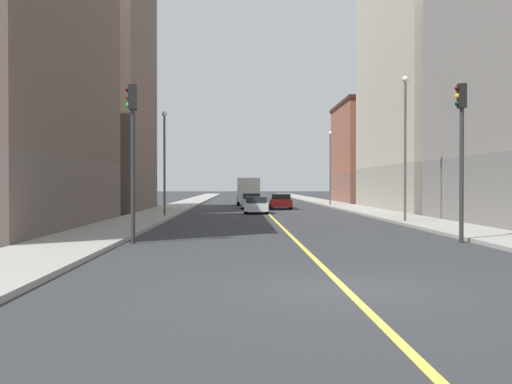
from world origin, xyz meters
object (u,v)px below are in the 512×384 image
(street_lamp_right_near, at_px, (164,152))
(box_truck, at_px, (248,190))
(street_lamp_left_near, at_px, (405,134))
(car_red, at_px, (281,202))
(building_left_far, at_px, (384,153))
(car_silver, at_px, (251,201))
(building_right_midblock, at_px, (79,79))
(street_lamp_left_far, at_px, (330,160))
(traffic_light_right_near, at_px, (132,141))
(traffic_light_left_near, at_px, (461,140))
(building_left_mid, at_px, (442,72))
(car_white, at_px, (256,205))

(street_lamp_right_near, xyz_separation_m, box_truck, (5.85, 25.34, -2.75))
(street_lamp_left_near, height_order, car_red, street_lamp_left_near)
(building_left_far, height_order, car_silver, building_left_far)
(building_right_midblock, height_order, car_red, building_right_midblock)
(street_lamp_left_far, bearing_deg, building_right_midblock, -151.38)
(car_silver, distance_m, box_truck, 9.96)
(traffic_light_right_near, bearing_deg, car_red, 76.96)
(street_lamp_left_near, xyz_separation_m, car_silver, (-8.12, 21.93, -4.28))
(traffic_light_left_near, height_order, street_lamp_left_near, street_lamp_left_near)
(box_truck, bearing_deg, street_lamp_right_near, -103.00)
(traffic_light_right_near, distance_m, car_red, 33.92)
(street_lamp_left_near, height_order, car_silver, street_lamp_left_near)
(car_red, bearing_deg, traffic_light_left_near, -82.22)
(building_left_far, bearing_deg, building_left_mid, -90.00)
(building_left_far, xyz_separation_m, traffic_light_right_near, (-21.17, -51.07, -2.17))
(traffic_light_right_near, xyz_separation_m, street_lamp_left_near, (13.13, 11.64, 1.19))
(street_lamp_right_near, height_order, car_red, street_lamp_right_near)
(building_left_mid, bearing_deg, street_lamp_left_near, -113.56)
(building_left_mid, height_order, car_red, building_left_mid)
(traffic_light_left_near, height_order, box_truck, traffic_light_left_near)
(building_left_mid, relative_size, building_right_midblock, 1.10)
(car_silver, distance_m, car_red, 2.69)
(street_lamp_left_near, bearing_deg, street_lamp_left_far, 90.00)
(car_silver, bearing_deg, building_left_far, 47.29)
(street_lamp_left_far, height_order, car_red, street_lamp_left_far)
(car_white, bearing_deg, traffic_light_left_near, -74.07)
(building_left_far, height_order, car_white, building_left_far)
(street_lamp_left_near, distance_m, box_truck, 33.08)
(building_right_midblock, bearing_deg, car_silver, 21.03)
(traffic_light_left_near, bearing_deg, building_left_far, 79.95)
(box_truck, bearing_deg, street_lamp_left_near, -75.45)
(building_right_midblock, bearing_deg, traffic_light_right_near, -72.25)
(street_lamp_left_near, bearing_deg, traffic_light_left_near, -94.99)
(street_lamp_left_near, relative_size, street_lamp_left_far, 1.08)
(building_left_mid, distance_m, street_lamp_left_near, 21.23)
(building_left_far, relative_size, traffic_light_right_near, 2.51)
(building_left_mid, relative_size, box_truck, 3.25)
(building_right_midblock, relative_size, car_white, 5.04)
(street_lamp_right_near, relative_size, car_white, 1.60)
(building_left_mid, relative_size, traffic_light_left_near, 4.00)
(street_lamp_left_near, height_order, box_truck, street_lamp_left_near)
(traffic_light_right_near, height_order, car_silver, traffic_light_right_near)
(building_right_midblock, relative_size, traffic_light_right_near, 3.71)
(building_left_mid, relative_size, car_red, 5.82)
(car_white, height_order, car_red, car_red)
(street_lamp_right_near, distance_m, car_white, 9.43)
(traffic_light_right_near, xyz_separation_m, box_truck, (4.87, 43.49, -2.20))
(building_left_mid, relative_size, car_silver, 5.54)
(street_lamp_left_near, height_order, street_lamp_left_far, street_lamp_left_near)
(car_white, xyz_separation_m, car_red, (2.42, 8.68, 0.05))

